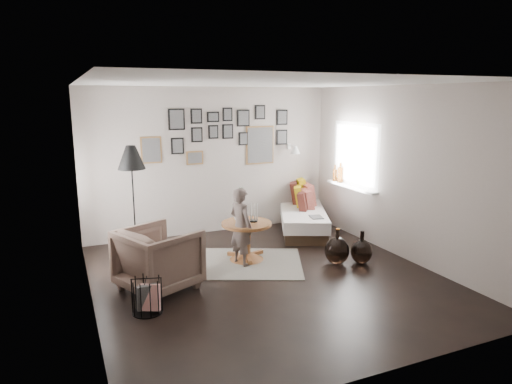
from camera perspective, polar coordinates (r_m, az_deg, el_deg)
name	(u,v)px	position (r m, az deg, el deg)	size (l,w,h in m)	color
ground	(267,278)	(6.35, 1.41, -10.67)	(4.80, 4.80, 0.00)	black
wall_back	(211,161)	(8.18, -5.66, 3.85)	(4.50, 4.50, 0.00)	#9E928A
wall_front	(389,234)	(3.99, 16.25, -5.09)	(4.50, 4.50, 0.00)	#9E928A
wall_left	(85,200)	(5.44, -20.56, -0.91)	(4.80, 4.80, 0.00)	#9E928A
wall_right	(403,173)	(7.20, 17.94, 2.24)	(4.80, 4.80, 0.00)	#9E928A
ceiling	(268,83)	(5.87, 1.55, 13.51)	(4.80, 4.80, 0.00)	white
door_left	(82,200)	(6.66, -20.89, -0.90)	(0.00, 2.14, 2.14)	white
window_right	(347,183)	(8.26, 11.26, 1.17)	(0.15, 1.32, 1.30)	white
gallery_wall	(226,136)	(8.21, -3.76, 7.02)	(2.74, 0.03, 1.08)	brown
wall_sconce	(295,150)	(8.52, 4.89, 5.29)	(0.18, 0.36, 0.16)	white
rug	(238,263)	(6.86, -2.23, -8.85)	(1.86, 1.30, 0.01)	beige
pedestal_table	(247,243)	(6.91, -1.18, -6.35)	(0.75, 0.75, 0.59)	brown
vase	(241,212)	(6.76, -1.89, -2.50)	(0.21, 0.21, 0.54)	black
candles	(253,213)	(6.82, -0.34, -2.62)	(0.13, 0.13, 0.28)	black
daybed	(301,215)	(8.46, 5.61, -2.92)	(1.45, 1.94, 0.88)	black
magazine_on_daybed	(316,217)	(7.87, 7.55, -3.12)	(0.20, 0.27, 0.01)	black
armchair	(159,259)	(5.99, -12.06, -8.17)	(0.87, 0.89, 0.81)	brown
armchair_cushion	(160,252)	(6.02, -11.91, -7.32)	(0.37, 0.37, 0.09)	silver
floor_lamp	(131,162)	(6.92, -15.31, 3.66)	(0.40, 0.40, 1.73)	black
magazine_basket	(147,296)	(5.47, -13.45, -12.50)	(0.41, 0.41, 0.41)	black
demijohn_large	(337,250)	(6.86, 10.08, -7.21)	(0.36, 0.36, 0.55)	black
demijohn_small	(361,251)	(6.97, 13.04, -7.24)	(0.32, 0.32, 0.50)	black
child	(241,227)	(6.63, -1.89, -4.37)	(0.42, 0.28, 1.16)	brown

